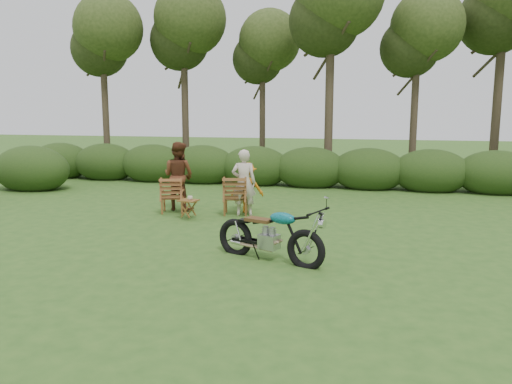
% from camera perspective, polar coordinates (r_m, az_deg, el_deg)
% --- Properties ---
extents(ground, '(80.00, 80.00, 0.00)m').
position_cam_1_polar(ground, '(9.02, -1.99, -7.62)').
color(ground, '#294F1A').
rests_on(ground, ground).
extents(tree_line, '(22.52, 11.62, 8.14)m').
position_cam_1_polar(tree_line, '(18.17, 8.34, 12.90)').
color(tree_line, '#34281C').
rests_on(tree_line, ground).
extents(motorcycle, '(2.22, 1.45, 1.18)m').
position_cam_1_polar(motorcycle, '(8.95, 1.49, -7.75)').
color(motorcycle, '#0D9EAD').
rests_on(motorcycle, ground).
extents(lawn_chair_right, '(0.81, 0.81, 0.99)m').
position_cam_1_polar(lawn_chair_right, '(12.81, -2.32, -2.56)').
color(lawn_chair_right, brown).
rests_on(lawn_chair_right, ground).
extents(lawn_chair_left, '(0.80, 0.80, 0.94)m').
position_cam_1_polar(lawn_chair_left, '(13.19, -9.44, -2.33)').
color(lawn_chair_left, brown).
rests_on(lawn_chair_left, ground).
extents(side_table, '(0.52, 0.46, 0.48)m').
position_cam_1_polar(side_table, '(12.30, -7.72, -1.99)').
color(side_table, brown).
rests_on(side_table, ground).
extents(cup, '(0.15, 0.15, 0.10)m').
position_cam_1_polar(cup, '(12.24, -7.54, -0.67)').
color(cup, beige).
rests_on(cup, side_table).
extents(adult_a, '(0.69, 0.53, 1.68)m').
position_cam_1_polar(adult_a, '(12.68, -1.39, -2.68)').
color(adult_a, beige).
rests_on(adult_a, ground).
extents(adult_b, '(1.02, 0.87, 1.82)m').
position_cam_1_polar(adult_b, '(13.55, -8.75, -2.00)').
color(adult_b, '#552B18').
rests_on(adult_b, ground).
extents(child, '(0.93, 0.68, 1.30)m').
position_cam_1_polar(child, '(13.08, -1.01, -2.30)').
color(child, '#C36D12').
rests_on(child, ground).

